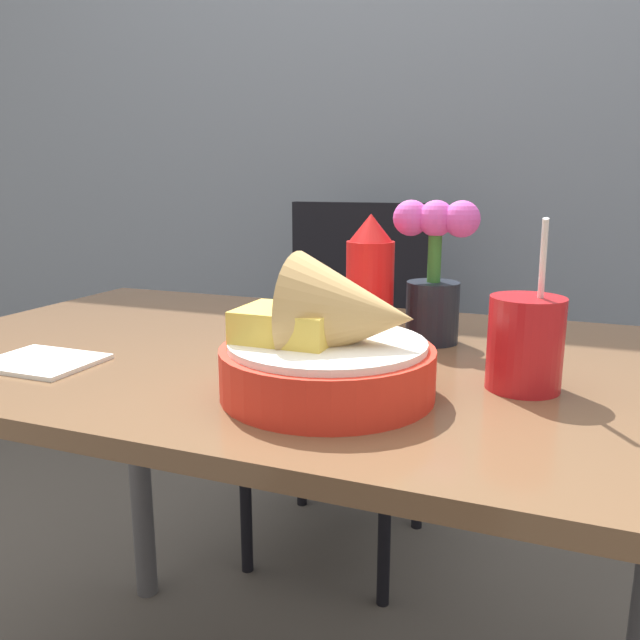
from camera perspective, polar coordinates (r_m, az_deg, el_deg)
The scene contains 8 objects.
wall_window at distance 2.00m, azimuth 11.88°, elevation 21.57°, with size 7.00×0.06×2.60m.
dining_table at distance 0.94m, azimuth -1.98°, elevation -9.22°, with size 1.18×0.71×0.74m.
chair_far_window at distance 1.68m, azimuth 2.82°, elevation -2.47°, with size 0.40×0.40×0.92m.
food_basket at distance 0.70m, azimuth 1.30°, elevation -2.43°, with size 0.25×0.25×0.16m.
ketchup_bottle at distance 0.92m, azimuth 4.59°, elevation 3.42°, with size 0.07×0.07×0.19m.
drink_cup at distance 0.77m, azimuth 18.23°, elevation -2.29°, with size 0.09×0.09×0.20m.
flower_vase at distance 0.95m, azimuth 10.37°, elevation 4.39°, with size 0.13×0.08×0.21m.
napkin at distance 0.92m, azimuth -24.09°, elevation -3.50°, with size 0.14×0.12×0.01m.
Camera 1 is at (0.35, -0.80, 0.98)m, focal length 35.00 mm.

